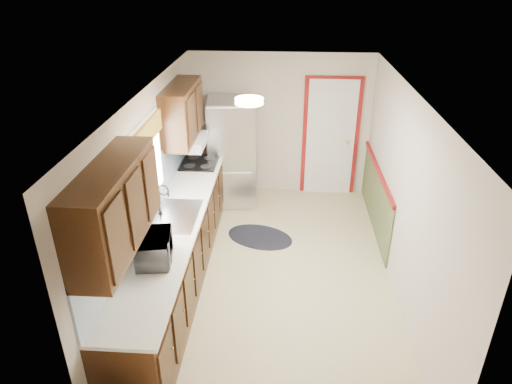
# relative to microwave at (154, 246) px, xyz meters

# --- Properties ---
(room_shell) EXTENTS (3.20, 5.20, 2.52)m
(room_shell) POSITION_rel_microwave_xyz_m (1.20, 1.10, 0.09)
(room_shell) COLOR #C3B889
(room_shell) RESTS_ON ground
(kitchen_run) EXTENTS (0.63, 4.00, 2.20)m
(kitchen_run) POSITION_rel_microwave_xyz_m (-0.04, 0.81, -0.30)
(kitchen_run) COLOR #311A0B
(kitchen_run) RESTS_ON ground
(back_wall_trim) EXTENTS (1.12, 2.30, 2.08)m
(back_wall_trim) POSITION_rel_microwave_xyz_m (2.19, 3.31, -0.22)
(back_wall_trim) COLOR maroon
(back_wall_trim) RESTS_ON ground
(ceiling_fixture) EXTENTS (0.30, 0.30, 0.06)m
(ceiling_fixture) POSITION_rel_microwave_xyz_m (0.90, 0.90, 1.25)
(ceiling_fixture) COLOR #FFD88C
(ceiling_fixture) RESTS_ON room_shell
(microwave) EXTENTS (0.36, 0.54, 0.34)m
(microwave) POSITION_rel_microwave_xyz_m (0.00, 0.00, 0.00)
(microwave) COLOR white
(microwave) RESTS_ON kitchen_run
(refrigerator) EXTENTS (0.81, 0.78, 1.76)m
(refrigerator) POSITION_rel_microwave_xyz_m (0.43, 3.11, -0.23)
(refrigerator) COLOR #B7B7BC
(refrigerator) RESTS_ON ground
(rug) EXTENTS (1.16, 0.94, 0.01)m
(rug) POSITION_rel_microwave_xyz_m (0.96, 1.96, -1.10)
(rug) COLOR black
(rug) RESTS_ON ground
(cooktop) EXTENTS (0.54, 0.64, 0.02)m
(cooktop) POSITION_rel_microwave_xyz_m (0.01, 2.50, -0.16)
(cooktop) COLOR black
(cooktop) RESTS_ON kitchen_run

